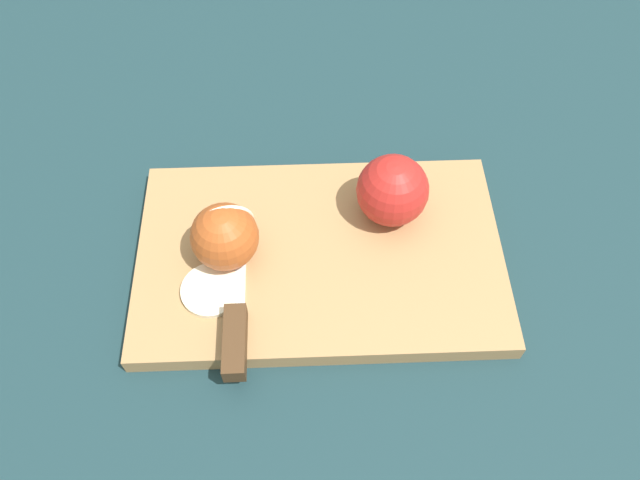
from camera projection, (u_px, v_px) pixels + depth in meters
ground_plane at (320, 261)px, 0.66m from camera, size 4.00×4.00×0.00m
cutting_board at (320, 256)px, 0.65m from camera, size 0.40×0.27×0.02m
apple_half_left at (392, 190)px, 0.64m from camera, size 0.08×0.08×0.08m
apple_half_right at (225, 236)px, 0.61m from camera, size 0.07×0.07×0.07m
knife at (235, 335)px, 0.58m from camera, size 0.03×0.15×0.02m
apple_slice at (211, 290)px, 0.62m from camera, size 0.06×0.06×0.01m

